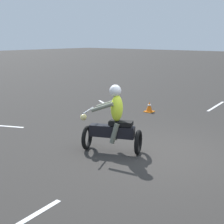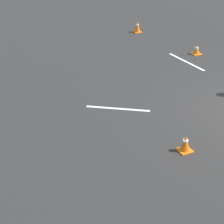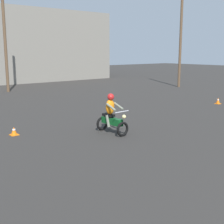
% 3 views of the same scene
% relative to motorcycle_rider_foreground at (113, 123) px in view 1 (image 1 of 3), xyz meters
% --- Properties ---
extents(ground_plane, '(120.00, 120.00, 0.00)m').
position_rel_motorcycle_rider_foreground_xyz_m(ground_plane, '(-0.68, 0.97, -0.73)').
color(ground_plane, '#2D2B28').
extents(motorcycle_rider_foreground, '(1.13, 1.54, 1.66)m').
position_rel_motorcycle_rider_foreground_xyz_m(motorcycle_rider_foreground, '(0.00, 0.00, 0.00)').
color(motorcycle_rider_foreground, black).
rests_on(motorcycle_rider_foreground, ground).
extents(traffic_cone_far_left, '(0.32, 0.32, 0.40)m').
position_rel_motorcycle_rider_foreground_xyz_m(traffic_cone_far_left, '(-4.14, -1.63, -0.53)').
color(traffic_cone_far_left, orange).
rests_on(traffic_cone_far_left, ground).
extents(lane_stripe_w, '(2.17, 0.31, 0.01)m').
position_rel_motorcycle_rider_foreground_xyz_m(lane_stripe_w, '(-6.74, -0.06, -0.72)').
color(lane_stripe_w, silver).
rests_on(lane_stripe_w, ground).
extents(lane_stripe_sw, '(0.79, 1.25, 0.01)m').
position_rel_motorcycle_rider_foreground_xyz_m(lane_stripe_sw, '(-4.24, -3.96, -0.72)').
color(lane_stripe_sw, silver).
rests_on(lane_stripe_sw, ground).
extents(lane_stripe_se, '(0.73, 1.41, 0.01)m').
position_rel_motorcycle_rider_foreground_xyz_m(lane_stripe_se, '(0.46, -4.18, -0.72)').
color(lane_stripe_se, silver).
rests_on(lane_stripe_se, ground).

